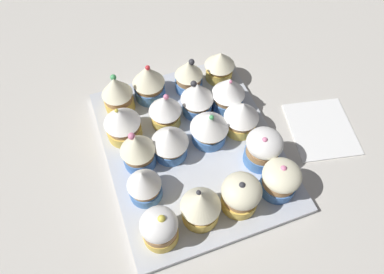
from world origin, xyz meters
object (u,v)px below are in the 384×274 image
(cupcake_5, at_px, (197,97))
(cupcake_6, at_px, (165,110))
(cupcake_7, at_px, (122,123))
(cupcake_14, at_px, (280,179))
(cupcake_16, at_px, (201,206))
(cupcake_0, at_px, (220,65))
(cupcake_11, at_px, (137,148))
(napkin, at_px, (322,128))
(cupcake_8, at_px, (242,116))
(cupcake_3, at_px, (117,94))
(cupcake_2, at_px, (149,82))
(cupcake_10, at_px, (170,142))
(cupcake_4, at_px, (228,93))
(baking_tray, at_px, (192,148))
(cupcake_1, at_px, (189,75))
(cupcake_9, at_px, (209,126))
(cupcake_17, at_px, (160,228))
(cupcake_15, at_px, (241,194))
(cupcake_12, at_px, (263,148))
(cupcake_13, at_px, (144,184))

(cupcake_5, distance_m, cupcake_6, 0.06)
(cupcake_7, xyz_separation_m, cupcake_14, (-0.21, 0.19, -0.00))
(cupcake_6, bearing_deg, cupcake_16, 88.35)
(cupcake_0, xyz_separation_m, cupcake_11, (0.20, 0.13, 0.01))
(cupcake_16, height_order, napkin, cupcake_16)
(cupcake_5, distance_m, cupcake_8, 0.09)
(cupcake_5, xyz_separation_m, cupcake_16, (0.07, 0.20, 0.00))
(cupcake_3, xyz_separation_m, napkin, (-0.34, 0.17, -0.05))
(cupcake_2, bearing_deg, cupcake_10, 88.59)
(cupcake_0, xyz_separation_m, cupcake_4, (0.01, 0.07, 0.00))
(baking_tray, bearing_deg, cupcake_5, -116.80)
(cupcake_1, xyz_separation_m, cupcake_9, (0.01, 0.12, 0.00))
(cupcake_1, bearing_deg, cupcake_2, -5.34)
(cupcake_10, distance_m, cupcake_17, 0.15)
(cupcake_1, height_order, napkin, cupcake_1)
(cupcake_15, bearing_deg, baking_tray, -75.62)
(cupcake_6, relative_size, cupcake_14, 1.13)
(cupcake_6, distance_m, cupcake_12, 0.18)
(baking_tray, distance_m, cupcake_1, 0.14)
(cupcake_9, relative_size, cupcake_12, 1.00)
(cupcake_9, xyz_separation_m, cupcake_14, (-0.07, 0.13, -0.00))
(cupcake_1, xyz_separation_m, cupcake_8, (-0.05, 0.12, 0.00))
(cupcake_2, bearing_deg, cupcake_7, 46.40)
(cupcake_6, xyz_separation_m, cupcake_15, (-0.06, 0.19, -0.00))
(cupcake_6, distance_m, napkin, 0.29)
(cupcake_13, distance_m, cupcake_16, 0.10)
(cupcake_4, xyz_separation_m, cupcake_16, (0.13, 0.19, 0.00))
(cupcake_3, bearing_deg, cupcake_2, -172.45)
(cupcake_7, distance_m, cupcake_15, 0.24)
(cupcake_12, bearing_deg, cupcake_1, -72.81)
(cupcake_0, xyz_separation_m, cupcake_2, (0.14, -0.00, 0.01))
(cupcake_5, xyz_separation_m, cupcake_15, (0.00, 0.20, -0.00))
(cupcake_4, height_order, napkin, cupcake_4)
(baking_tray, relative_size, cupcake_12, 4.87)
(cupcake_4, distance_m, napkin, 0.19)
(cupcake_4, xyz_separation_m, napkin, (-0.15, 0.10, -0.05))
(cupcake_5, distance_m, cupcake_17, 0.25)
(cupcake_5, bearing_deg, cupcake_10, 44.08)
(cupcake_2, xyz_separation_m, cupcake_14, (-0.14, 0.26, -0.01))
(cupcake_2, bearing_deg, cupcake_11, 66.36)
(cupcake_2, distance_m, cupcake_12, 0.24)
(cupcake_11, bearing_deg, cupcake_14, 146.93)
(cupcake_10, xyz_separation_m, cupcake_11, (0.06, -0.01, 0.00))
(cupcake_9, bearing_deg, cupcake_16, 63.36)
(cupcake_4, relative_size, cupcake_14, 1.16)
(cupcake_15, relative_size, cupcake_17, 0.98)
(cupcake_5, height_order, napkin, cupcake_5)
(cupcake_4, distance_m, cupcake_7, 0.20)
(baking_tray, height_order, cupcake_7, cupcake_7)
(cupcake_8, relative_size, cupcake_17, 0.95)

